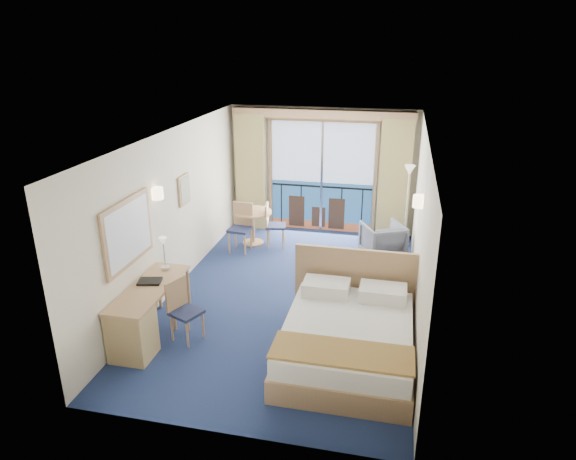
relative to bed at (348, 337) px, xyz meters
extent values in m
plane|color=navy|center=(-1.13, 1.54, -0.33)|extent=(6.50, 6.50, 0.00)
cube|color=beige|center=(-1.13, 4.80, 1.02)|extent=(4.00, 0.02, 2.70)
cube|color=beige|center=(-1.13, -1.72, 1.02)|extent=(4.00, 0.02, 2.70)
cube|color=beige|center=(-3.14, 1.54, 1.02)|extent=(0.02, 6.50, 2.70)
cube|color=beige|center=(0.88, 1.54, 1.02)|extent=(0.02, 6.50, 2.70)
cube|color=white|center=(-1.13, 1.54, 2.38)|extent=(4.00, 6.50, 0.02)
cube|color=navy|center=(-1.13, 4.76, 0.23)|extent=(2.20, 0.02, 1.08)
cube|color=#AFC1E6|center=(-1.13, 4.76, 1.43)|extent=(2.20, 0.02, 1.32)
cube|color=#9E4F31|center=(-1.13, 4.76, -0.23)|extent=(2.20, 0.02, 0.20)
cube|color=black|center=(-1.13, 4.75, 0.67)|extent=(2.20, 0.02, 0.04)
cube|color=tan|center=(-1.13, 4.75, 2.13)|extent=(2.36, 0.03, 0.12)
cube|color=tan|center=(-2.28, 4.75, 0.87)|extent=(0.06, 0.03, 2.40)
cube|color=tan|center=(0.02, 4.75, 0.87)|extent=(0.06, 0.03, 2.40)
cube|color=silver|center=(-1.13, 4.75, 0.87)|extent=(0.05, 0.02, 2.40)
cube|color=#332117|center=(-0.78, 4.75, 0.07)|extent=(0.35, 0.02, 0.70)
cube|color=#332117|center=(-1.68, 4.75, 0.07)|extent=(0.35, 0.02, 0.70)
cube|color=#332117|center=(-1.18, 4.75, -0.03)|extent=(0.30, 0.02, 0.45)
cube|color=black|center=(-2.03, 4.75, 0.22)|extent=(0.02, 0.01, 0.90)
cube|color=black|center=(-1.58, 4.75, 0.22)|extent=(0.03, 0.01, 0.90)
cube|color=black|center=(-1.13, 4.75, 0.22)|extent=(0.03, 0.01, 0.90)
cube|color=black|center=(-0.68, 4.75, 0.22)|extent=(0.03, 0.01, 0.90)
cube|color=black|center=(-0.23, 4.75, 0.22)|extent=(0.02, 0.01, 0.90)
cube|color=tan|center=(-2.68, 4.61, 0.95)|extent=(0.65, 0.22, 2.55)
cube|color=tan|center=(0.42, 4.61, 0.95)|extent=(0.65, 0.22, 2.55)
cube|color=tan|center=(-1.13, 4.64, 2.25)|extent=(3.80, 0.25, 0.18)
cube|color=tan|center=(-3.10, 0.04, 1.22)|extent=(0.04, 1.25, 0.95)
cube|color=#B3BBC6|center=(-3.08, 0.04, 1.22)|extent=(0.01, 1.12, 0.82)
cube|color=tan|center=(-3.10, 1.99, 1.27)|extent=(0.03, 0.42, 0.52)
cube|color=gray|center=(-3.08, 1.99, 1.27)|extent=(0.01, 0.34, 0.44)
cylinder|color=#FFE4B2|center=(-3.07, 0.94, 1.52)|extent=(0.18, 0.18, 0.18)
cylinder|color=#FFE4B2|center=(0.81, 1.39, 1.52)|extent=(0.18, 0.18, 0.18)
cube|color=tan|center=(0.00, -0.09, -0.17)|extent=(1.71, 2.13, 0.32)
cube|color=white|center=(0.00, -0.09, 0.12)|extent=(1.64, 2.07, 0.27)
cube|color=#A58140|center=(0.00, -0.79, 0.27)|extent=(1.68, 0.59, 0.03)
cube|color=white|center=(-0.41, 0.68, 0.35)|extent=(0.66, 0.43, 0.19)
cube|color=white|center=(0.41, 0.68, 0.35)|extent=(0.66, 0.43, 0.19)
cube|color=tan|center=(0.00, 1.03, 0.26)|extent=(1.87, 0.06, 1.17)
cube|color=tan|center=(0.66, 1.32, -0.08)|extent=(0.38, 0.36, 0.50)
cube|color=silver|center=(0.66, 1.35, 0.20)|extent=(0.19, 0.16, 0.07)
imported|color=#4C525C|center=(0.29, 3.55, 0.01)|extent=(0.99, 1.00, 0.68)
cylinder|color=silver|center=(0.70, 4.23, -0.31)|extent=(0.24, 0.24, 0.03)
cylinder|color=silver|center=(0.70, 4.23, 0.47)|extent=(0.03, 0.03, 1.60)
cone|color=white|center=(0.70, 4.23, 1.27)|extent=(0.21, 0.21, 0.19)
cube|color=tan|center=(-2.83, -0.04, 0.42)|extent=(0.56, 1.64, 0.04)
cube|color=tan|center=(-2.83, -0.60, 0.04)|extent=(0.53, 0.49, 0.73)
cylinder|color=tan|center=(-3.09, 0.17, 0.04)|extent=(0.05, 0.05, 0.73)
cylinder|color=tan|center=(-2.58, 0.17, 0.04)|extent=(0.05, 0.05, 0.73)
cylinder|color=tan|center=(-3.09, 0.73, 0.04)|extent=(0.05, 0.05, 0.73)
cylinder|color=tan|center=(-2.58, 0.73, 0.04)|extent=(0.05, 0.05, 0.73)
cube|color=#20274C|center=(-2.29, -0.03, 0.10)|extent=(0.50, 0.50, 0.05)
cube|color=tan|center=(-2.46, 0.04, 0.34)|extent=(0.18, 0.37, 0.46)
cylinder|color=tan|center=(-2.21, -0.24, -0.12)|extent=(0.03, 0.03, 0.41)
cylinder|color=tan|center=(-2.08, 0.05, -0.12)|extent=(0.03, 0.03, 0.41)
cylinder|color=tan|center=(-2.49, -0.12, -0.12)|extent=(0.03, 0.03, 0.41)
cylinder|color=tan|center=(-2.37, 0.17, -0.12)|extent=(0.03, 0.03, 0.41)
cube|color=black|center=(-2.89, 0.11, 0.46)|extent=(0.37, 0.31, 0.03)
cylinder|color=silver|center=(-2.86, 0.57, 0.47)|extent=(0.13, 0.13, 0.02)
cylinder|color=silver|center=(-2.86, 0.57, 0.68)|extent=(0.02, 0.02, 0.44)
cone|color=white|center=(-2.86, 0.57, 0.91)|extent=(0.12, 0.12, 0.11)
cylinder|color=tan|center=(-2.38, 3.65, 0.36)|extent=(0.79, 0.79, 0.04)
cylinder|color=tan|center=(-2.38, 3.65, 0.02)|extent=(0.08, 0.08, 0.69)
cylinder|color=tan|center=(-2.38, 3.65, -0.31)|extent=(0.44, 0.44, 0.03)
cube|color=#20274C|center=(-1.88, 3.64, 0.10)|extent=(0.44, 0.44, 0.05)
cube|color=tan|center=(-2.07, 3.61, 0.34)|extent=(0.10, 0.39, 0.46)
cylinder|color=tan|center=(-1.71, 3.51, -0.12)|extent=(0.03, 0.03, 0.41)
cylinder|color=tan|center=(-1.76, 3.82, -0.12)|extent=(0.03, 0.03, 0.41)
cylinder|color=tan|center=(-2.01, 3.46, -0.12)|extent=(0.03, 0.03, 0.41)
cylinder|color=tan|center=(-2.06, 3.77, -0.12)|extent=(0.03, 0.03, 0.41)
cube|color=#20274C|center=(-2.52, 3.20, 0.14)|extent=(0.45, 0.45, 0.05)
cube|color=tan|center=(-2.50, 3.40, 0.40)|extent=(0.42, 0.08, 0.50)
cylinder|color=tan|center=(-2.70, 3.05, -0.11)|extent=(0.04, 0.04, 0.45)
cylinder|color=tan|center=(-2.36, 3.02, -0.11)|extent=(0.04, 0.04, 0.45)
cylinder|color=tan|center=(-2.67, 3.38, -0.11)|extent=(0.04, 0.04, 0.45)
cylinder|color=tan|center=(-2.34, 3.35, -0.11)|extent=(0.04, 0.04, 0.45)
camera|label=1|loc=(0.49, -5.93, 3.79)|focal=32.00mm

